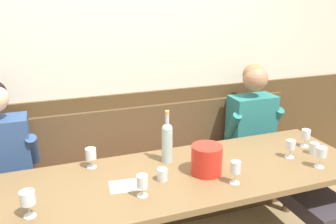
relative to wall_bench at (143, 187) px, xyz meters
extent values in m
cube|color=silver|center=(0.00, 0.26, 1.12)|extent=(6.80, 0.08, 2.80)
cube|color=brown|center=(0.00, 0.21, 0.25)|extent=(6.80, 0.03, 1.06)
cube|color=brown|center=(0.00, -0.02, -0.06)|extent=(2.89, 0.42, 0.44)
cube|color=brown|center=(0.00, -0.02, 0.18)|extent=(2.83, 0.39, 0.05)
cube|color=brown|center=(0.00, 0.17, 0.43)|extent=(2.89, 0.04, 0.45)
cube|color=brown|center=(0.00, -0.69, 0.45)|extent=(2.59, 0.79, 0.04)
cylinder|color=brown|center=(1.22, -0.37, 0.07)|extent=(0.07, 0.07, 0.71)
cube|color=#2F4A7B|center=(-1.03, -0.02, 0.48)|extent=(0.39, 0.23, 0.54)
cylinder|color=#2F4A7B|center=(-0.82, -0.06, 0.51)|extent=(0.08, 0.20, 0.27)
cube|color=#342F35|center=(1.02, -0.60, 0.15)|extent=(0.34, 1.07, 0.11)
cube|color=#267372|center=(1.02, -0.02, 0.46)|extent=(0.40, 0.22, 0.50)
sphere|color=#A87957|center=(1.02, -0.03, 0.87)|extent=(0.22, 0.22, 0.22)
sphere|color=#9F7349|center=(1.02, 0.00, 0.89)|extent=(0.20, 0.20, 0.20)
cylinder|color=#267372|center=(0.81, -0.06, 0.48)|extent=(0.08, 0.20, 0.27)
cylinder|color=#267372|center=(1.23, -0.06, 0.48)|extent=(0.08, 0.20, 0.27)
cylinder|color=red|center=(0.22, -0.73, 0.56)|extent=(0.20, 0.20, 0.19)
cylinder|color=#B0CAC9|center=(0.04, -0.49, 0.58)|extent=(0.07, 0.07, 0.22)
sphere|color=#B0CAC9|center=(0.04, -0.49, 0.70)|extent=(0.07, 0.07, 0.07)
cylinder|color=#B0CAC9|center=(0.04, -0.49, 0.76)|extent=(0.03, 0.03, 0.10)
cylinder|color=gold|center=(0.04, -0.49, 0.82)|extent=(0.03, 0.03, 0.02)
cylinder|color=silver|center=(0.33, -0.91, 0.47)|extent=(0.06, 0.06, 0.00)
cylinder|color=silver|center=(0.33, -0.91, 0.50)|extent=(0.01, 0.01, 0.07)
cylinder|color=silver|center=(0.33, -0.91, 0.57)|extent=(0.06, 0.06, 0.07)
cylinder|color=silver|center=(-0.84, -0.85, 0.47)|extent=(0.06, 0.06, 0.00)
cylinder|color=silver|center=(-0.84, -0.85, 0.51)|extent=(0.01, 0.01, 0.07)
cylinder|color=silver|center=(-0.84, -0.85, 0.58)|extent=(0.08, 0.08, 0.07)
cylinder|color=#E4D57A|center=(-0.84, -0.85, 0.55)|extent=(0.07, 0.07, 0.02)
cylinder|color=silver|center=(-0.24, -0.86, 0.47)|extent=(0.06, 0.06, 0.00)
cylinder|color=silver|center=(-0.24, -0.86, 0.50)|extent=(0.01, 0.01, 0.06)
cylinder|color=silver|center=(-0.24, -0.86, 0.56)|extent=(0.07, 0.07, 0.07)
cylinder|color=#E3DB88|center=(-0.24, -0.86, 0.54)|extent=(0.06, 0.06, 0.02)
cylinder|color=silver|center=(1.10, -0.61, 0.47)|extent=(0.06, 0.06, 0.00)
cylinder|color=silver|center=(1.10, -0.61, 0.50)|extent=(0.01, 0.01, 0.06)
cylinder|color=silver|center=(1.10, -0.61, 0.57)|extent=(0.07, 0.07, 0.07)
cylinder|color=silver|center=(0.87, -0.73, 0.47)|extent=(0.07, 0.07, 0.00)
cylinder|color=silver|center=(0.87, -0.73, 0.50)|extent=(0.01, 0.01, 0.06)
cylinder|color=silver|center=(0.87, -0.73, 0.56)|extent=(0.06, 0.06, 0.06)
cylinder|color=#EECF87|center=(0.87, -0.73, 0.55)|extent=(0.06, 0.06, 0.03)
cylinder|color=silver|center=(0.96, -0.92, 0.47)|extent=(0.07, 0.07, 0.00)
cylinder|color=silver|center=(0.96, -0.92, 0.51)|extent=(0.01, 0.01, 0.07)
cylinder|color=silver|center=(0.96, -0.92, 0.58)|extent=(0.07, 0.07, 0.07)
cylinder|color=beige|center=(0.96, -0.92, 0.56)|extent=(0.06, 0.06, 0.03)
cylinder|color=silver|center=(-0.46, -0.41, 0.47)|extent=(0.07, 0.07, 0.00)
cylinder|color=silver|center=(-0.46, -0.41, 0.50)|extent=(0.01, 0.01, 0.06)
cylinder|color=silver|center=(-0.46, -0.41, 0.57)|extent=(0.07, 0.07, 0.07)
cylinder|color=silver|center=(1.08, -0.73, 0.51)|extent=(0.06, 0.06, 0.08)
cylinder|color=silver|center=(-0.07, -0.73, 0.50)|extent=(0.06, 0.06, 0.08)
cube|color=white|center=(-0.29, -0.72, 0.47)|extent=(0.22, 0.17, 0.00)
camera|label=1|loc=(-0.69, -2.54, 1.55)|focal=37.44mm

